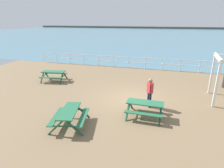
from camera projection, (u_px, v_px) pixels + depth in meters
name	position (u px, v px, depth m)	size (l,w,h in m)	color
ground_plane	(131.00, 100.00, 11.61)	(30.00, 24.00, 0.20)	#846B4C
sea_band	(161.00, 35.00, 59.56)	(142.00, 90.00, 0.01)	teal
distant_shoreline	(163.00, 28.00, 98.67)	(142.00, 6.00, 1.80)	#4C4C47
seaward_railing	(146.00, 61.00, 18.38)	(23.07, 0.07, 1.08)	white
picnic_table_near_left	(54.00, 74.00, 14.81)	(2.03, 1.80, 0.80)	#286B47
picnic_table_near_right	(70.00, 114.00, 8.52)	(1.86, 2.08, 0.80)	#286B47
picnic_table_mid_centre	(145.00, 106.00, 9.33)	(1.83, 1.58, 0.80)	#286B47
visitor	(150.00, 91.00, 10.24)	(0.37, 0.46, 1.66)	#1E2338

